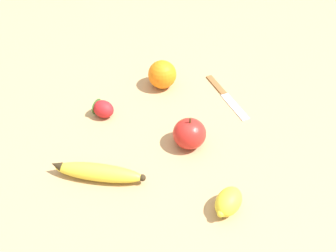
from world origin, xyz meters
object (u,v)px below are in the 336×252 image
Objects in this scene: orange at (162,74)px; lemon at (228,202)px; apple at (189,133)px; banana at (98,172)px; strawberry at (102,108)px; paring_knife at (225,95)px.

lemon is at bearing -60.91° from orange.
apple reaches higher than lemon.
strawberry is (-0.05, 0.20, 0.00)m from banana.
lemon is (0.33, -0.23, 0.00)m from strawberry.
strawberry is at bearing -76.68° from banana.
lemon is (0.21, -0.37, -0.01)m from orange.
orange is (0.07, 0.34, 0.02)m from banana.
lemon is 0.49× the size of paring_knife.
apple is at bearing -63.18° from orange.
apple is 0.47× the size of paring_knife.
paring_knife is (0.30, 0.13, -0.02)m from strawberry.
orange reaches higher than banana.
orange is 0.23m from apple.
banana is 2.55× the size of apple.
strawberry is at bearing 165.22° from apple.
banana is at bearing -142.63° from apple.
orange reaches higher than strawberry.
orange is at bearing -112.63° from strawberry.
apple is 0.97× the size of lemon.
banana is at bearing 174.06° from lemon.
lemon is at bearing 60.45° from paring_knife.
orange is 0.43m from lemon.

